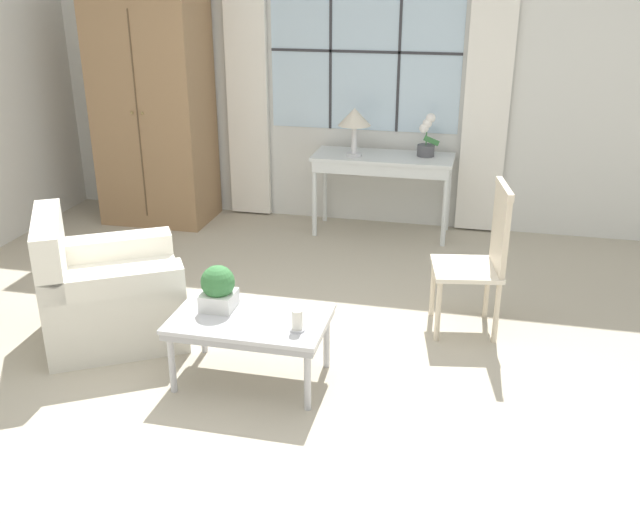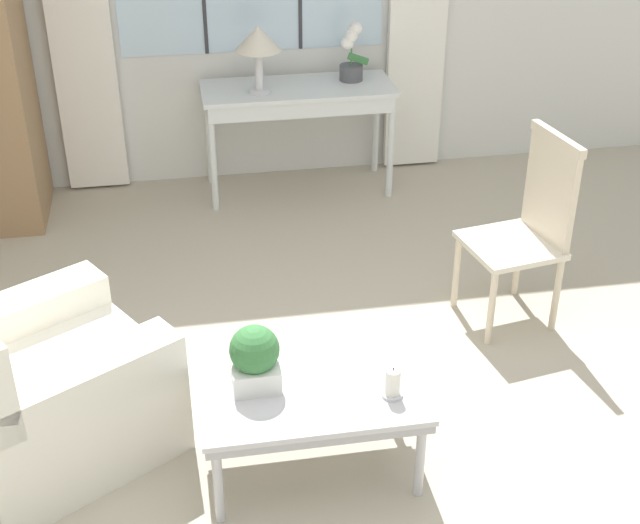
{
  "view_description": "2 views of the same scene",
  "coord_description": "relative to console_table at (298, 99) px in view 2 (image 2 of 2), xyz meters",
  "views": [
    {
      "loc": [
        1.12,
        -3.58,
        2.3
      ],
      "look_at": [
        0.17,
        0.49,
        0.57
      ],
      "focal_mm": 40.0,
      "sensor_mm": 36.0,
      "label": 1
    },
    {
      "loc": [
        -0.58,
        -2.87,
        2.67
      ],
      "look_at": [
        -0.02,
        0.34,
        0.78
      ],
      "focal_mm": 50.0,
      "sensor_mm": 36.0,
      "label": 2
    }
  ],
  "objects": [
    {
      "name": "ground_plane",
      "position": [
        -0.24,
        -2.68,
        -0.65
      ],
      "size": [
        14.0,
        14.0,
        0.0
      ],
      "primitive_type": "plane",
      "color": "#B2A893"
    },
    {
      "name": "console_table",
      "position": [
        0.0,
        0.0,
        0.0
      ],
      "size": [
        1.26,
        0.51,
        0.74
      ],
      "color": "silver",
      "rests_on": "ground_plane"
    },
    {
      "name": "table_lamp",
      "position": [
        -0.26,
        -0.08,
        0.42
      ],
      "size": [
        0.29,
        0.29,
        0.43
      ],
      "color": "silver",
      "rests_on": "console_table"
    },
    {
      "name": "potted_orchid",
      "position": [
        0.37,
        0.07,
        0.24
      ],
      "size": [
        0.2,
        0.16,
        0.38
      ],
      "color": "#4C4C51",
      "rests_on": "console_table"
    },
    {
      "name": "armchair_upholstered",
      "position": [
        -1.46,
        -2.42,
        -0.36
      ],
      "size": [
        1.17,
        1.15,
        0.87
      ],
      "color": "silver",
      "rests_on": "ground_plane"
    },
    {
      "name": "side_chair_wooden",
      "position": [
        0.93,
        -1.76,
        -0.09
      ],
      "size": [
        0.51,
        0.51,
        1.03
      ],
      "color": "beige",
      "rests_on": "ground_plane"
    },
    {
      "name": "coffee_table",
      "position": [
        -0.37,
        -2.73,
        -0.28
      ],
      "size": [
        0.91,
        0.58,
        0.42
      ],
      "color": "#BCBCC1",
      "rests_on": "ground_plane"
    },
    {
      "name": "potted_plant_small",
      "position": [
        -0.58,
        -2.67,
        -0.1
      ],
      "size": [
        0.2,
        0.2,
        0.27
      ],
      "color": "white",
      "rests_on": "coffee_table"
    },
    {
      "name": "pillar_candle",
      "position": [
        -0.05,
        -2.84,
        -0.18
      ],
      "size": [
        0.09,
        0.09,
        0.14
      ],
      "color": "silver",
      "rests_on": "coffee_table"
    }
  ]
}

